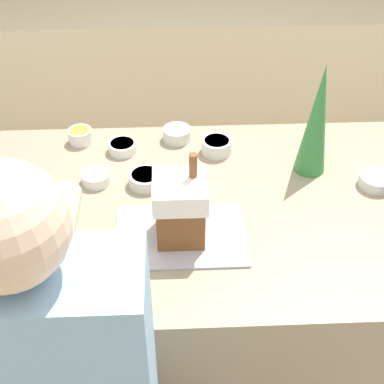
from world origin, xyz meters
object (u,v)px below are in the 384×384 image
Objects in this scene: gingerbread_house at (180,208)px; candy_bowl_far_right at (80,135)px; candy_bowl_near_tray_right at (122,147)px; baking_tray at (181,236)px; candy_bowl_far_left at (217,145)px; candy_bowl_front_corner at (96,177)px; decorative_tree at (317,120)px; candy_bowl_near_tray_left at (376,180)px; candy_bowl_center_rear at (177,133)px; cookbook at (19,194)px; candy_bowl_behind_tray at (146,179)px.

gingerbread_house reaches higher than candy_bowl_far_right.
baking_tray is at bearing -66.35° from candy_bowl_near_tray_right.
candy_bowl_far_left is 0.36m from candy_bowl_near_tray_right.
candy_bowl_far_left is (0.44, 0.17, 0.01)m from candy_bowl_front_corner.
candy_bowl_far_right is at bearing 124.44° from gingerbread_house.
candy_bowl_near_tray_left is (0.21, -0.11, -0.19)m from decorative_tree.
candy_bowl_center_rear is at bearing 90.02° from baking_tray.
candy_bowl_far_right is at bearing 163.31° from candy_bowl_near_tray_left.
baking_tray is 0.41m from candy_bowl_front_corner.
candy_bowl_far_left reaches higher than baking_tray.
baking_tray is at bearing -21.88° from cookbook.
candy_bowl_center_rear is (-0.48, 0.21, -0.18)m from decorative_tree.
candy_bowl_near_tray_left is 0.76m from candy_bowl_center_rear.
candy_bowl_front_corner is at bearing 135.15° from gingerbread_house.
candy_bowl_front_corner reaches higher than cookbook.
candy_bowl_far_left is at bearing -3.48° from candy_bowl_near_tray_right.
gingerbread_house is at bearing -66.30° from candy_bowl_near_tray_right.
candy_bowl_far_left is (0.15, 0.45, -0.09)m from gingerbread_house.
gingerbread_house is 0.73m from candy_bowl_near_tray_left.
candy_bowl_near_tray_right reaches higher than baking_tray.
candy_bowl_far_right is 0.37m from cookbook.
decorative_tree is 3.82× the size of candy_bowl_near_tray_right.
baking_tray is at bearing -147.67° from gingerbread_house.
candy_bowl_front_corner is at bearing -176.63° from decorative_tree.
candy_bowl_center_rear reaches higher than candy_bowl_near_tray_right.
candy_bowl_far_left reaches higher than candy_bowl_front_corner.
baking_tray is 3.76× the size of candy_bowl_near_tray_right.
candy_bowl_front_corner is at bearing -159.35° from candy_bowl_far_left.
baking_tray is 0.55m from candy_bowl_center_rear.
candy_bowl_far_right reaches higher than candy_bowl_center_rear.
decorative_tree reaches higher than baking_tray.
candy_bowl_near_tray_left is (0.69, 0.23, -0.10)m from gingerbread_house.
baking_tray is at bearing -108.04° from candy_bowl_far_left.
candy_bowl_near_tray_left is 1.11× the size of candy_bowl_center_rear.
candy_bowl_behind_tray is (-0.12, 0.27, 0.02)m from baking_tray.
candy_bowl_far_right is 0.85× the size of candy_bowl_center_rear.
candy_bowl_front_corner reaches higher than baking_tray.
candy_bowl_behind_tray is 0.54× the size of cookbook.
gingerbread_house is 2.41× the size of candy_bowl_behind_tray.
decorative_tree is at bearing -24.11° from candy_bowl_center_rear.
candy_bowl_front_corner is 0.18m from candy_bowl_behind_tray.
baking_tray is at bearing -161.71° from candy_bowl_near_tray_left.
gingerbread_house is at bearing -66.80° from candy_bowl_behind_tray.
gingerbread_house is 0.53m from candy_bowl_near_tray_right.
gingerbread_house is at bearing -161.71° from candy_bowl_near_tray_left.
decorative_tree reaches higher than candy_bowl_near_tray_right.
candy_bowl_behind_tray is 1.10× the size of candy_bowl_near_tray_right.
candy_bowl_near_tray_left is 0.93m from candy_bowl_near_tray_right.
candy_bowl_front_corner is 0.95× the size of candy_bowl_near_tray_right.
gingerbread_house is at bearing -108.00° from candy_bowl_far_left.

